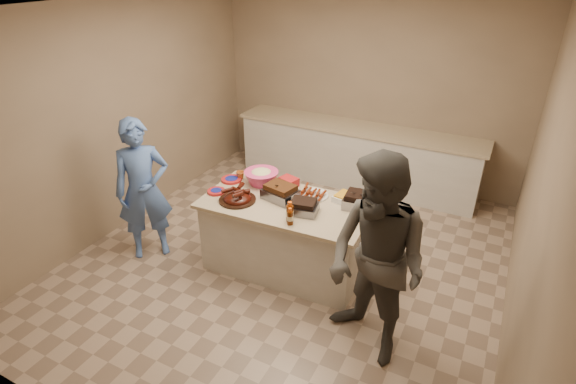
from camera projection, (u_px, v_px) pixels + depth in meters
The scene contains 20 objects.
room at pixel (289, 260), 5.13m from camera, with size 4.50×5.00×2.70m, color gray, non-canonical shape.
back_counter at pixel (356, 155), 6.64m from camera, with size 3.60×0.64×0.90m, color beige, non-canonical shape.
island at pixel (286, 267), 5.02m from camera, with size 1.74×0.91×0.82m, color beige, non-canonical shape.
rib_platter at pixel (238, 201), 4.67m from camera, with size 0.39×0.39×0.16m, color #3E0F07, non-canonical shape.
pulled_pork_tray at pixel (280, 199), 4.70m from camera, with size 0.35×0.26×0.10m, color #47230F.
brisket_tray at pixel (303, 212), 4.45m from camera, with size 0.28×0.23×0.08m, color black.
roasting_pan at pixel (357, 207), 4.55m from camera, with size 0.27×0.27×0.11m, color gray.
coleslaw_bowl at pixel (262, 184), 5.00m from camera, with size 0.38×0.38×0.26m, color #D63775, non-canonical shape.
sausage_plate at pixel (313, 196), 4.76m from camera, with size 0.32×0.32×0.05m, color silver.
mac_cheese_dish at pixel (349, 202), 4.64m from camera, with size 0.30×0.22×0.08m, color gold.
bbq_bottle_a at pixel (290, 224), 4.26m from camera, with size 0.06×0.06×0.17m, color #441A04.
bbq_bottle_b at pixel (290, 221), 4.31m from camera, with size 0.07×0.07×0.21m, color #441A04.
mustard_bottle at pixel (279, 190), 4.87m from camera, with size 0.05×0.05×0.13m, color #DDC600.
sauce_bowl at pixel (281, 196), 4.76m from camera, with size 0.15×0.05×0.15m, color silver.
plate_stack_large at pixel (232, 181), 5.08m from camera, with size 0.23×0.23×0.03m, color #A4191B.
plate_stack_small at pixel (216, 192), 4.83m from camera, with size 0.19×0.19×0.03m, color #A4191B.
plastic_cup at pixel (241, 179), 5.12m from camera, with size 0.10×0.09×0.10m, color #A55820.
basket_stack at pixel (289, 186), 4.97m from camera, with size 0.19×0.14×0.10m, color #A4191B.
guest_blue at pixel (154, 251), 5.27m from camera, with size 0.59×1.62×0.39m, color #4A6EB7.
guest_gray at pixel (367, 346), 4.00m from camera, with size 0.90×1.84×0.70m, color #4F4C47.
Camera 1 is at (1.88, -3.71, 3.10)m, focal length 28.00 mm.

